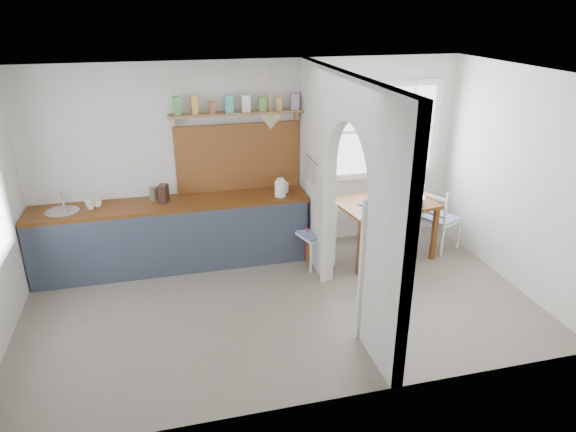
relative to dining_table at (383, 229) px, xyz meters
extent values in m
cube|color=gray|center=(-1.65, -0.91, -0.40)|extent=(5.80, 3.20, 0.01)
cube|color=white|center=(-1.65, -0.91, 2.20)|extent=(5.80, 3.20, 0.01)
cube|color=white|center=(-1.65, 0.69, 0.90)|extent=(5.80, 0.01, 2.60)
cube|color=white|center=(-1.65, -2.51, 0.90)|extent=(5.80, 0.01, 2.60)
cube|color=white|center=(1.25, -0.91, 0.90)|extent=(0.01, 3.20, 2.60)
cube|color=white|center=(-0.95, -2.11, 0.90)|extent=(0.12, 0.80, 2.60)
cube|color=white|center=(-0.95, 0.09, 0.90)|extent=(0.12, 1.20, 2.60)
cube|color=white|center=(-0.95, -1.11, 1.68)|extent=(0.12, 1.20, 1.05)
cube|color=brown|center=(-2.78, 0.39, 0.48)|extent=(3.50, 0.60, 0.05)
cube|color=#485165|center=(-2.78, 0.11, 0.03)|extent=(3.50, 0.03, 0.85)
cube|color=#3F281E|center=(-2.78, 0.44, 0.03)|extent=(3.46, 0.45, 0.85)
cylinder|color=#BABABB|center=(-4.08, 0.39, 0.49)|extent=(0.40, 0.40, 0.02)
cube|color=#93561E|center=(-1.85, 0.67, 0.95)|extent=(1.65, 0.03, 0.90)
cube|color=#97653D|center=(-1.85, 0.58, 1.55)|extent=(1.75, 0.20, 0.03)
cube|color=green|center=(-2.60, 0.58, 1.66)|extent=(0.09, 0.09, 0.18)
cube|color=gold|center=(-2.38, 0.58, 1.66)|extent=(0.09, 0.09, 0.18)
cube|color=#9A4729|center=(-2.17, 0.58, 1.66)|extent=(0.09, 0.09, 0.18)
cube|color=#3FB4A7|center=(-1.96, 0.58, 1.66)|extent=(0.09, 0.09, 0.18)
cube|color=silver|center=(-1.75, 0.58, 1.66)|extent=(0.09, 0.09, 0.18)
cube|color=olive|center=(-1.53, 0.58, 1.66)|extent=(0.09, 0.09, 0.18)
cube|color=tan|center=(-1.32, 0.58, 1.66)|extent=(0.09, 0.09, 0.18)
cube|color=#987FA0|center=(-1.11, 0.58, 1.66)|extent=(0.09, 0.09, 0.18)
cone|color=#EFE6CA|center=(-1.50, 0.24, 1.48)|extent=(0.26, 0.26, 0.16)
cylinder|color=#BABABB|center=(-1.04, -0.01, 1.05)|extent=(0.02, 0.50, 0.02)
imported|color=white|center=(-3.74, 0.39, 0.56)|extent=(0.14, 0.14, 0.11)
imported|color=white|center=(-3.67, 0.45, 0.55)|extent=(0.13, 0.13, 0.09)
cube|color=#3F281E|center=(-2.86, 0.42, 0.62)|extent=(0.15, 0.17, 0.23)
cylinder|color=#72664B|center=(-2.98, 0.53, 0.59)|extent=(0.12, 0.12, 0.17)
cube|color=#A5154B|center=(-1.07, 0.07, -0.12)|extent=(0.02, 0.03, 0.50)
cube|color=orange|center=(-1.07, 0.01, -0.15)|extent=(0.02, 0.03, 0.49)
imported|color=silver|center=(0.34, -0.08, 0.44)|extent=(0.42, 0.42, 0.08)
imported|color=#597C56|center=(-0.20, -0.15, 0.44)|extent=(0.09, 0.09, 0.08)
cylinder|color=#3A2C2C|center=(-0.30, -0.01, 0.40)|extent=(0.22, 0.22, 0.02)
imported|color=#40264F|center=(0.05, 0.23, 0.49)|extent=(0.20, 0.20, 0.19)
camera|label=1|loc=(-2.81, -5.87, 2.86)|focal=32.00mm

